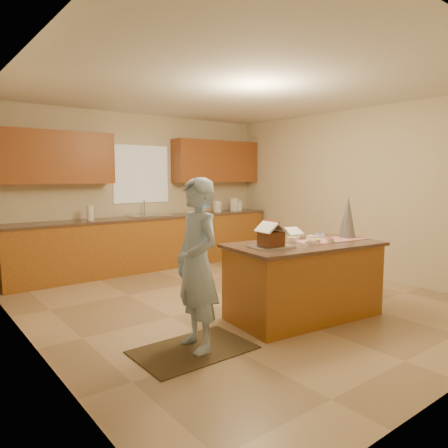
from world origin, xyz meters
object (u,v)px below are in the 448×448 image
(island_base, at_px, (304,282))
(tinsel_tree, at_px, (348,217))
(boy, at_px, (197,265))
(gingerbread_house, at_px, (271,236))

(island_base, bearing_deg, tinsel_tree, 3.67)
(tinsel_tree, relative_size, boy, 0.32)
(tinsel_tree, distance_m, gingerbread_house, 1.26)
(boy, distance_m, gingerbread_house, 0.98)
(tinsel_tree, bearing_deg, island_base, 176.64)
(island_base, distance_m, boy, 1.53)
(island_base, height_order, tinsel_tree, tinsel_tree)
(gingerbread_house, bearing_deg, boy, -178.95)
(island_base, distance_m, tinsel_tree, 1.02)
(boy, bearing_deg, tinsel_tree, 94.78)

